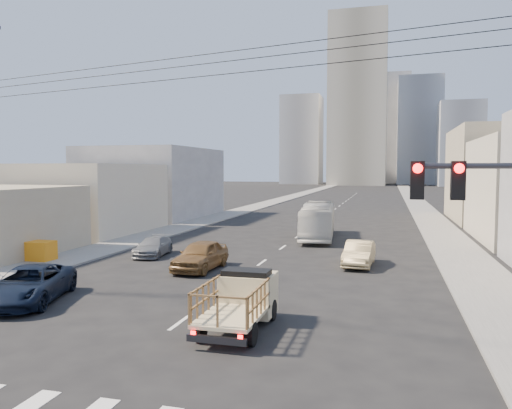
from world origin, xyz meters
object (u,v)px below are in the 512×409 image
at_px(crate_stack, 38,250).
at_px(sedan_grey, 153,246).
at_px(city_bus, 318,221).
at_px(sedan_brown, 201,255).
at_px(sedan_tan, 359,253).
at_px(navy_pickup, 29,285).
at_px(flatbed_pickup, 240,297).

bearing_deg(crate_stack, sedan_grey, 33.66).
xyz_separation_m(city_bus, sedan_brown, (-4.50, -14.42, -0.62)).
distance_m(sedan_brown, sedan_grey, 5.74).
bearing_deg(sedan_brown, sedan_grey, 145.27).
distance_m(sedan_tan, crate_stack, 19.02).
height_order(sedan_tan, sedan_grey, sedan_tan).
relative_size(sedan_tan, sedan_grey, 1.04).
bearing_deg(crate_stack, navy_pickup, -53.61).
relative_size(navy_pickup, sedan_brown, 1.14).
height_order(flatbed_pickup, sedan_tan, flatbed_pickup).
bearing_deg(flatbed_pickup, crate_stack, 149.83).
bearing_deg(sedan_grey, sedan_tan, -7.68).
bearing_deg(sedan_brown, crate_stack, -176.06).
bearing_deg(flatbed_pickup, sedan_brown, 118.73).
relative_size(city_bus, crate_stack, 5.69).
bearing_deg(city_bus, navy_pickup, -116.69).
relative_size(flatbed_pickup, crate_stack, 2.45).
bearing_deg(city_bus, flatbed_pickup, -93.82).
xyz_separation_m(city_bus, sedan_grey, (-9.09, -10.97, -0.82)).
bearing_deg(sedan_brown, flatbed_pickup, -59.10).
height_order(flatbed_pickup, sedan_grey, flatbed_pickup).
relative_size(flatbed_pickup, navy_pickup, 0.82).
bearing_deg(sedan_grey, crate_stack, -154.02).
bearing_deg(sedan_tan, sedan_grey, -176.80).
xyz_separation_m(flatbed_pickup, navy_pickup, (-9.48, 1.01, -0.35)).
distance_m(flatbed_pickup, sedan_grey, 15.91).
xyz_separation_m(sedan_brown, sedan_tan, (8.40, 3.45, -0.10)).
bearing_deg(flatbed_pickup, sedan_grey, 127.29).
relative_size(sedan_brown, crate_stack, 2.63).
bearing_deg(crate_stack, city_bus, 45.00).
bearing_deg(sedan_brown, sedan_tan, 24.47).
distance_m(sedan_tan, sedan_grey, 12.99).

